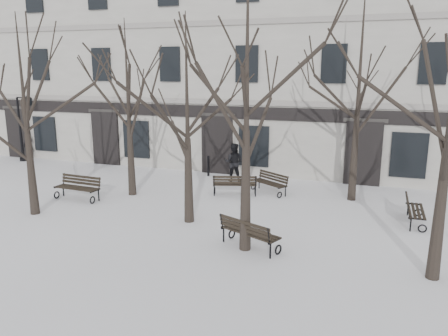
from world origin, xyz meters
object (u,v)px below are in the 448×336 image
at_px(lamp_post, 23,123).
at_px(bench_4, 235,184).
at_px(bench_5, 414,210).
at_px(bench_0, 78,187).
at_px(bench_3, 270,182).
at_px(tree_0, 23,92).
at_px(tree_2, 247,67).
at_px(tree_1, 187,95).
at_px(bench_1, 249,232).

bearing_deg(lamp_post, bench_4, -11.49).
bearing_deg(bench_5, bench_4, 80.39).
bearing_deg(bench_0, bench_5, 10.11).
bearing_deg(bench_3, tree_0, -110.80).
bearing_deg(bench_0, tree_2, -14.64).
relative_size(tree_1, tree_2, 0.83).
bearing_deg(tree_0, tree_1, 10.59).
bearing_deg(tree_0, tree_2, -4.19).
relative_size(bench_3, bench_4, 0.92).
height_order(tree_0, bench_5, tree_0).
relative_size(tree_0, tree_2, 0.84).
bearing_deg(tree_1, bench_0, 169.76).
bearing_deg(bench_1, tree_1, -7.76).
bearing_deg(lamp_post, tree_0, -45.68).
distance_m(tree_2, bench_5, 7.87).
bearing_deg(bench_4, bench_0, 7.21).
relative_size(tree_0, bench_4, 3.70).
distance_m(tree_2, bench_0, 9.50).
bearing_deg(tree_2, bench_4, 110.72).
bearing_deg(bench_1, bench_5, -116.62).
xyz_separation_m(bench_1, bench_3, (-0.76, 6.02, -0.05)).
bearing_deg(bench_0, tree_1, -6.33).
xyz_separation_m(bench_4, lamp_post, (-13.38, 2.72, 1.69)).
height_order(bench_5, lamp_post, lamp_post).
relative_size(tree_1, bench_0, 3.56).
bearing_deg(tree_1, bench_3, 67.43).
bearing_deg(bench_0, lamp_post, 148.77).
xyz_separation_m(bench_0, lamp_post, (-7.54, 5.31, 1.66)).
relative_size(bench_3, lamp_post, 0.46).
bearing_deg(bench_0, bench_4, 27.82).
relative_size(tree_0, lamp_post, 1.86).
bearing_deg(bench_5, tree_1, 108.15).
distance_m(tree_2, bench_3, 7.77).
bearing_deg(lamp_post, bench_1, -26.98).
bearing_deg(bench_3, bench_1, -49.76).
distance_m(tree_0, bench_3, 10.11).
xyz_separation_m(tree_2, bench_3, (-0.67, 6.09, -4.78)).
bearing_deg(tree_1, lamp_post, 153.99).
xyz_separation_m(tree_0, bench_3, (7.52, 5.49, -3.94)).
xyz_separation_m(bench_3, bench_5, (5.50, -2.10, 0.02)).
bearing_deg(lamp_post, bench_3, -7.13).
bearing_deg(tree_2, bench_1, 39.15).
height_order(tree_2, bench_1, tree_2).
bearing_deg(bench_3, tree_2, -50.65).
bearing_deg(bench_4, tree_0, 19.82).
height_order(tree_1, bench_5, tree_1).
bearing_deg(tree_2, tree_0, 175.81).
xyz_separation_m(bench_5, lamp_post, (-20.17, 3.94, 1.70)).
height_order(tree_0, bench_4, tree_0).
xyz_separation_m(tree_1, bench_0, (-5.30, 0.96, -3.83)).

